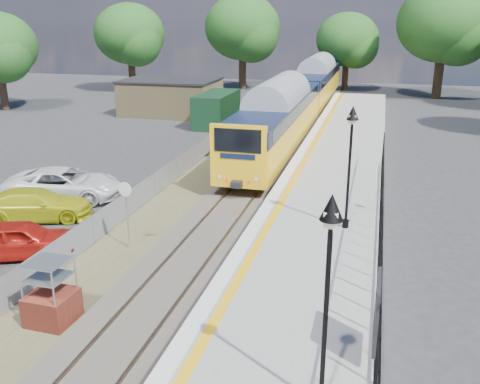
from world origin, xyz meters
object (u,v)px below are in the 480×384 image
(victorian_lamp_north, at_px, (351,139))
(car_white, at_px, (63,184))
(car_red, at_px, (20,239))
(speed_sign, at_px, (126,204))
(train, at_px, (302,95))
(victorian_lamp_south, at_px, (329,255))
(car_yellow, at_px, (36,205))
(brick_plinth, at_px, (51,293))

(victorian_lamp_north, relative_size, car_white, 0.83)
(car_red, bearing_deg, car_white, -5.15)
(victorian_lamp_north, xyz_separation_m, speed_sign, (-7.93, -2.14, -2.46))
(train, relative_size, car_red, 10.02)
(victorian_lamp_south, xyz_separation_m, victorian_lamp_north, (-0.20, 10.00, 0.00))
(speed_sign, height_order, car_white, speed_sign)
(victorian_lamp_south, height_order, car_white, victorian_lamp_south)
(train, xyz_separation_m, car_red, (-6.20, -28.27, -1.65))
(speed_sign, xyz_separation_m, car_white, (-5.64, 4.61, -1.07))
(car_red, height_order, car_yellow, car_red)
(victorian_lamp_north, height_order, train, victorian_lamp_north)
(train, bearing_deg, car_red, -102.38)
(speed_sign, relative_size, car_red, 0.67)
(victorian_lamp_south, relative_size, car_yellow, 0.97)
(car_red, bearing_deg, victorian_lamp_south, -142.09)
(train, distance_m, speed_sign, 26.85)
(brick_plinth, bearing_deg, car_yellow, 127.40)
(victorian_lamp_south, xyz_separation_m, speed_sign, (-8.13, 7.86, -2.46))
(train, relative_size, car_white, 7.41)
(victorian_lamp_north, distance_m, speed_sign, 8.58)
(speed_sign, distance_m, car_red, 4.06)
(brick_plinth, relative_size, speed_sign, 0.74)
(train, relative_size, speed_sign, 15.05)
(train, height_order, car_yellow, train)
(victorian_lamp_south, height_order, car_red, victorian_lamp_south)
(victorian_lamp_south, bearing_deg, speed_sign, 135.97)
(victorian_lamp_north, distance_m, car_yellow, 13.74)
(victorian_lamp_north, bearing_deg, brick_plinth, -136.62)
(victorian_lamp_south, relative_size, train, 0.11)
(speed_sign, relative_size, car_yellow, 0.57)
(victorian_lamp_south, relative_size, car_red, 1.13)
(victorian_lamp_north, height_order, car_yellow, victorian_lamp_north)
(brick_plinth, bearing_deg, speed_sign, 91.46)
(car_red, height_order, car_white, car_white)
(car_yellow, xyz_separation_m, car_white, (-0.32, 2.71, 0.08))
(victorian_lamp_north, bearing_deg, car_white, 169.67)
(victorian_lamp_north, xyz_separation_m, car_red, (-11.50, -3.69, -3.60))
(speed_sign, bearing_deg, victorian_lamp_south, -39.29)
(victorian_lamp_north, relative_size, brick_plinth, 2.30)
(car_yellow, bearing_deg, car_white, -14.62)
(car_yellow, bearing_deg, brick_plinth, -164.02)
(train, relative_size, brick_plinth, 20.41)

